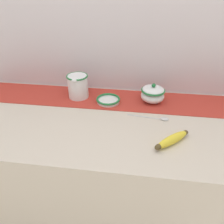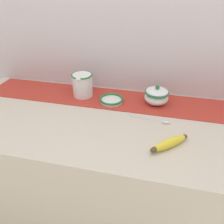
# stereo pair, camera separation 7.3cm
# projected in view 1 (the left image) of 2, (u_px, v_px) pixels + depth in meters

# --- Properties ---
(countertop) EXTENTS (1.59, 0.61, 0.92)m
(countertop) POSITION_uv_depth(u_px,v_px,m) (115.00, 189.00, 1.21)
(countertop) COLOR beige
(countertop) RESTS_ON ground_plane
(back_wall) EXTENTS (2.39, 0.04, 2.40)m
(back_wall) POSITION_uv_depth(u_px,v_px,m) (124.00, 38.00, 1.09)
(back_wall) COLOR silver
(back_wall) RESTS_ON ground_plane
(table_runner) EXTENTS (1.46, 0.22, 0.00)m
(table_runner) POSITION_uv_depth(u_px,v_px,m) (120.00, 100.00, 1.12)
(table_runner) COLOR #B23328
(table_runner) RESTS_ON countertop
(cream_pitcher) EXTENTS (0.11, 0.13, 0.12)m
(cream_pitcher) POSITION_uv_depth(u_px,v_px,m) (78.00, 85.00, 1.11)
(cream_pitcher) COLOR white
(cream_pitcher) RESTS_ON countertop
(sugar_bowl) EXTENTS (0.12, 0.12, 0.10)m
(sugar_bowl) POSITION_uv_depth(u_px,v_px,m) (153.00, 94.00, 1.08)
(sugar_bowl) COLOR white
(sugar_bowl) RESTS_ON countertop
(small_dish) EXTENTS (0.12, 0.12, 0.02)m
(small_dish) POSITION_uv_depth(u_px,v_px,m) (108.00, 100.00, 1.09)
(small_dish) COLOR white
(small_dish) RESTS_ON countertop
(banana) EXTENTS (0.14, 0.14, 0.03)m
(banana) POSITION_uv_depth(u_px,v_px,m) (172.00, 140.00, 0.82)
(banana) COLOR yellow
(banana) RESTS_ON countertop
(spoon) EXTENTS (0.19, 0.04, 0.01)m
(spoon) POSITION_uv_depth(u_px,v_px,m) (161.00, 119.00, 0.96)
(spoon) COLOR silver
(spoon) RESTS_ON countertop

